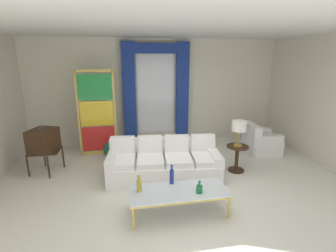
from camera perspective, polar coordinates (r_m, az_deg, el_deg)
ground_plane at (r=5.02m, az=2.67°, el=-14.36°), size 16.00×16.00×0.00m
wall_rear at (r=7.43m, az=-2.62°, el=7.79°), size 8.00×0.12×3.00m
wall_right at (r=6.80m, az=33.21°, el=4.54°), size 0.12×7.00×3.00m
ceiling_slab at (r=5.16m, az=0.95°, el=21.30°), size 8.00×7.60×0.04m
curtained_window at (r=7.23m, az=-2.73°, el=9.49°), size 2.00×0.17×2.70m
couch_white_long at (r=5.43m, az=-0.95°, el=-8.34°), size 2.42×1.15×0.86m
coffee_table at (r=4.21m, az=2.45°, el=-14.79°), size 1.59×0.66×0.41m
bottle_blue_decanter at (r=4.13m, az=-6.57°, el=-13.16°), size 0.08×0.08×0.29m
bottle_crystal_tall at (r=4.13m, az=7.13°, el=-13.91°), size 0.10×0.10×0.21m
bottle_amber_squat at (r=4.33m, az=0.85°, el=-11.27°), size 0.07×0.07×0.35m
vintage_tv at (r=6.09m, az=-26.51°, el=-3.09°), size 0.68×0.73×1.35m
armchair_white at (r=7.15m, az=20.11°, el=-3.48°), size 0.87×0.87×0.80m
stained_glass_divider at (r=6.63m, az=-15.85°, el=2.36°), size 0.95×0.05×2.20m
peacock_figurine at (r=6.49m, az=-12.60°, el=-5.43°), size 0.44×0.60×0.50m
round_side_table at (r=5.84m, az=15.41°, el=-6.61°), size 0.48×0.48×0.59m
table_lamp_brass at (r=5.63m, az=15.90°, el=-0.25°), size 0.32×0.32×0.57m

